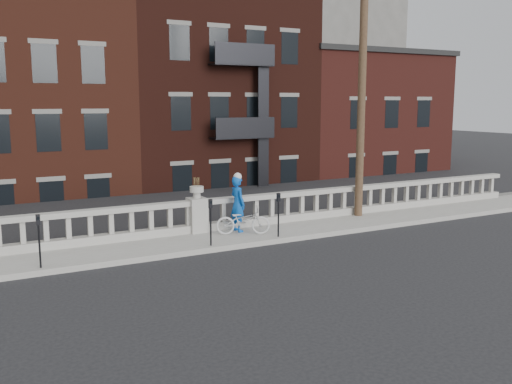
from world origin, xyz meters
The scene contains 11 objects.
ground centered at (0.00, 0.00, 0.00)m, with size 120.00×120.00×0.00m, color black.
sidewalk centered at (0.00, 3.00, 0.07)m, with size 32.00×2.20×0.15m, color gray.
balustrade centered at (0.00, 3.95, 0.64)m, with size 28.00×0.34×1.03m.
planter_pedestal centered at (0.00, 3.95, 0.83)m, with size 0.55×0.55×1.76m.
lower_level centered at (0.56, 23.04, 2.63)m, with size 80.00×44.00×20.80m.
utility_pole centered at (6.20, 3.60, 5.24)m, with size 1.60×0.28×10.00m.
parking_meter_a centered at (-4.99, 2.15, 1.00)m, with size 0.10×0.09×1.36m.
parking_meter_b centered at (-0.33, 2.15, 1.00)m, with size 0.10×0.09×1.36m.
parking_meter_c centered at (1.94, 2.15, 1.00)m, with size 0.10×0.09×1.36m.
bicycle centered at (1.13, 2.95, 0.59)m, with size 0.58×1.68×0.88m, color silver.
cyclist centered at (1.18, 3.41, 1.04)m, with size 0.65×0.43×1.78m, color #0B4CAE.
Camera 1 is at (-6.84, -12.55, 4.28)m, focal length 40.00 mm.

